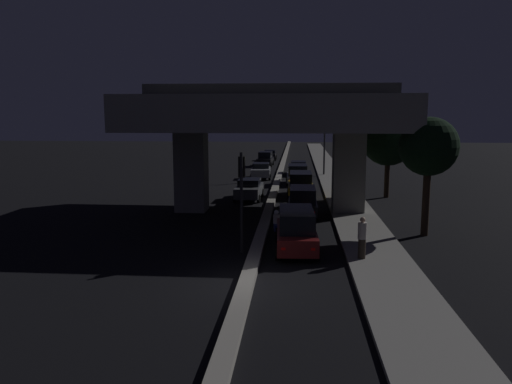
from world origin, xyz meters
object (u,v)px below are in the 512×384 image
car_dark_red_lead (296,229)px  pedestrian_on_sidewalk (362,238)px  car_silver_fourth (297,174)px  car_taxi_yellow_third (301,183)px  car_silver_second_oncoming (261,171)px  motorcycle_blue_filtering_near (276,225)px  car_black_fourth_oncoming (270,155)px  car_black_second (303,201)px  traffic_light_left_of_median (242,184)px  car_black_third_oncoming (265,159)px  car_grey_lead_oncoming (249,189)px  street_lamp (321,127)px  car_dark_blue_fifth (298,168)px

car_dark_red_lead → pedestrian_on_sidewalk: bearing=-121.0°
car_silver_fourth → car_taxi_yellow_third: bearing=-179.3°
car_silver_second_oncoming → motorcycle_blue_filtering_near: size_ratio=2.08×
car_black_fourth_oncoming → car_black_second: bearing=5.9°
traffic_light_left_of_median → motorcycle_blue_filtering_near: (1.45, 3.14, -2.56)m
car_black_second → car_silver_second_oncoming: size_ratio=1.00×
car_dark_red_lead → car_black_third_oncoming: car_dark_red_lead is taller
car_silver_fourth → car_black_fourth_oncoming: 24.53m
car_grey_lead_oncoming → car_black_fourth_oncoming: size_ratio=1.09×
motorcycle_blue_filtering_near → street_lamp: bearing=-12.1°
traffic_light_left_of_median → car_black_fourth_oncoming: size_ratio=1.15×
car_silver_fourth → motorcycle_blue_filtering_near: car_silver_fourth is taller
car_black_second → car_grey_lead_oncoming: 7.27m
car_silver_fourth → pedestrian_on_sidewalk: pedestrian_on_sidewalk is taller
car_black_fourth_oncoming → car_silver_second_oncoming: bearing=0.4°
car_taxi_yellow_third → car_grey_lead_oncoming: bearing=114.9°
car_taxi_yellow_third → car_dark_blue_fifth: size_ratio=0.98×
car_taxi_yellow_third → car_grey_lead_oncoming: car_taxi_yellow_third is taller
car_grey_lead_oncoming → street_lamp: bearing=159.8°
car_grey_lead_oncoming → car_black_third_oncoming: size_ratio=1.03×
street_lamp → car_black_third_oncoming: (-6.36, 9.52, -4.09)m
car_black_fourth_oncoming → pedestrian_on_sidewalk: bearing=7.6°
car_silver_fourth → car_black_fourth_oncoming: size_ratio=1.00×
traffic_light_left_of_median → car_grey_lead_oncoming: traffic_light_left_of_median is taller
car_black_second → motorcycle_blue_filtering_near: size_ratio=2.07×
car_taxi_yellow_third → car_dark_blue_fifth: bearing=-0.1°
street_lamp → car_silver_second_oncoming: size_ratio=2.10×
car_black_fourth_oncoming → car_grey_lead_oncoming: bearing=0.3°
car_dark_blue_fifth → car_silver_second_oncoming: (-3.74, -3.57, 0.05)m
pedestrian_on_sidewalk → car_grey_lead_oncoming: bearing=112.1°
car_silver_fourth → motorcycle_blue_filtering_near: (-1.10, -19.97, -0.35)m
car_black_second → car_black_fourth_oncoming: 39.15m
street_lamp → car_black_second: 21.75m
car_silver_second_oncoming → car_grey_lead_oncoming: bearing=-1.7°
car_silver_second_oncoming → pedestrian_on_sidewalk: bearing=10.9°
pedestrian_on_sidewalk → motorcycle_blue_filtering_near: bearing=131.8°
car_dark_red_lead → car_dark_blue_fifth: bearing=-2.5°
car_black_second → car_silver_second_oncoming: 19.05m
car_black_second → car_taxi_yellow_third: size_ratio=0.92×
car_taxi_yellow_third → pedestrian_on_sidewalk: 17.72m
car_dark_blue_fifth → car_black_third_oncoming: (-4.07, 8.59, 0.18)m
car_black_second → car_dark_blue_fifth: car_black_second is taller
car_dark_red_lead → car_silver_fourth: car_dark_red_lead is taller
car_taxi_yellow_third → car_black_fourth_oncoming: car_taxi_yellow_third is taller
car_black_third_oncoming → car_black_fourth_oncoming: car_black_third_oncoming is taller
car_dark_red_lead → car_silver_fourth: bearing=-2.3°
car_taxi_yellow_third → car_silver_fourth: size_ratio=1.09×
car_black_fourth_oncoming → motorcycle_blue_filtering_near: size_ratio=2.07×
street_lamp → car_taxi_yellow_third: (-2.17, -13.32, -4.01)m
car_black_second → car_silver_second_oncoming: car_black_second is taller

